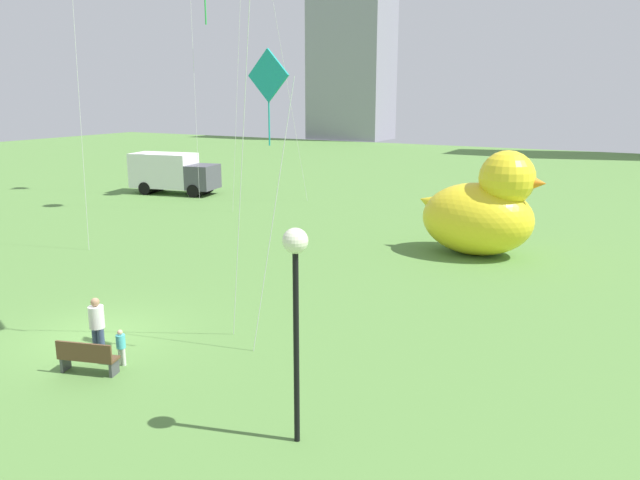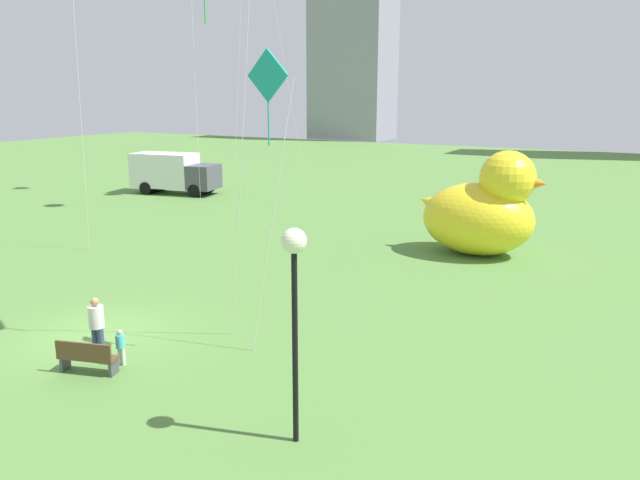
# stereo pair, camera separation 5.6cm
# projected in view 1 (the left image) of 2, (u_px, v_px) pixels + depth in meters

# --- Properties ---
(ground_plane) EXTENTS (140.00, 140.00, 0.00)m
(ground_plane) POSITION_uv_depth(u_px,v_px,m) (97.00, 336.00, 18.41)
(ground_plane) COLOR #57853E
(park_bench) EXTENTS (1.62, 0.88, 0.90)m
(park_bench) POSITION_uv_depth(u_px,v_px,m) (87.00, 357.00, 15.85)
(park_bench) COLOR brown
(park_bench) RESTS_ON ground
(person_adult) EXTENTS (0.41, 0.41, 1.68)m
(person_adult) POSITION_uv_depth(u_px,v_px,m) (97.00, 324.00, 16.83)
(person_adult) COLOR #38476B
(person_adult) RESTS_ON ground
(person_child) EXTENTS (0.24, 0.24, 1.00)m
(person_child) POSITION_uv_depth(u_px,v_px,m) (121.00, 346.00, 16.35)
(person_child) COLOR silver
(person_child) RESTS_ON ground
(giant_inflatable_duck) EXTENTS (5.67, 3.64, 4.70)m
(giant_inflatable_duck) POSITION_uv_depth(u_px,v_px,m) (482.00, 211.00, 27.18)
(giant_inflatable_duck) COLOR yellow
(giant_inflatable_duck) RESTS_ON ground
(lamppost) EXTENTS (0.51, 0.51, 4.57)m
(lamppost) POSITION_uv_depth(u_px,v_px,m) (296.00, 275.00, 12.05)
(lamppost) COLOR black
(lamppost) RESTS_ON ground
(box_truck) EXTENTS (6.51, 3.45, 2.85)m
(box_truck) POSITION_uv_depth(u_px,v_px,m) (173.00, 173.00, 43.75)
(box_truck) COLOR white
(box_truck) RESTS_ON ground
(city_skyline) EXTENTS (62.81, 13.37, 33.09)m
(city_skyline) POSITION_uv_depth(u_px,v_px,m) (555.00, 32.00, 75.29)
(city_skyline) COLOR gray
(city_skyline) RESTS_ON ground
(kite_teal) EXTENTS (1.49, 0.96, 8.15)m
(kite_teal) POSITION_uv_depth(u_px,v_px,m) (269.00, 86.00, 15.09)
(kite_teal) COLOR silver
(kite_teal) RESTS_ON ground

